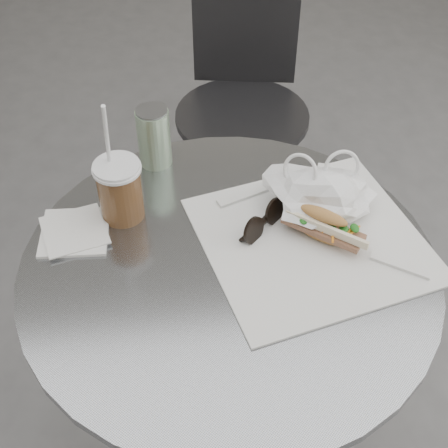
{
  "coord_description": "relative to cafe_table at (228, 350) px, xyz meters",
  "views": [
    {
      "loc": [
        -0.11,
        -0.54,
        1.59
      ],
      "look_at": [
        -0.0,
        0.25,
        0.79
      ],
      "focal_mm": 50.0,
      "sensor_mm": 36.0,
      "label": 1
    }
  ],
  "objects": [
    {
      "name": "napkin_stack",
      "position": [
        -0.28,
        0.12,
        0.28
      ],
      "size": [
        0.14,
        0.14,
        0.01
      ],
      "color": "white",
      "rests_on": "cafe_table"
    },
    {
      "name": "cafe_table",
      "position": [
        0.0,
        0.0,
        0.0
      ],
      "size": [
        0.76,
        0.76,
        0.74
      ],
      "color": "slate",
      "rests_on": "ground"
    },
    {
      "name": "sandwich_paper",
      "position": [
        0.16,
        0.04,
        0.28
      ],
      "size": [
        0.47,
        0.45,
        0.0
      ],
      "primitive_type": "cube",
      "rotation": [
        0.0,
        0.0,
        0.22
      ],
      "color": "white",
      "rests_on": "cafe_table"
    },
    {
      "name": "plastic_bag",
      "position": [
        0.19,
        0.1,
        0.32
      ],
      "size": [
        0.23,
        0.21,
        0.1
      ],
      "primitive_type": null,
      "rotation": [
        0.0,
        0.0,
        -0.35
      ],
      "color": "white",
      "rests_on": "cafe_table"
    },
    {
      "name": "sunglasses",
      "position": [
        0.08,
        0.08,
        0.29
      ],
      "size": [
        0.1,
        0.1,
        0.05
      ],
      "rotation": [
        0.0,
        0.0,
        0.76
      ],
      "color": "black",
      "rests_on": "cafe_table"
    },
    {
      "name": "chair_far",
      "position": [
        0.16,
        0.85,
        -0.12
      ],
      "size": [
        0.41,
        0.44,
        0.77
      ],
      "rotation": [
        0.0,
        0.0,
        2.96
      ],
      "color": "#29292B",
      "rests_on": "ground"
    },
    {
      "name": "iced_coffee",
      "position": [
        -0.19,
        0.16,
        0.34
      ],
      "size": [
        0.09,
        0.09,
        0.27
      ],
      "color": "brown",
      "rests_on": "cafe_table"
    },
    {
      "name": "banh_mi",
      "position": [
        0.18,
        0.04,
        0.31
      ],
      "size": [
        0.19,
        0.18,
        0.06
      ],
      "rotation": [
        0.0,
        0.0,
        -0.69
      ],
      "color": "#B97C46",
      "rests_on": "sandwich_paper"
    },
    {
      "name": "drink_can",
      "position": [
        -0.11,
        0.31,
        0.34
      ],
      "size": [
        0.07,
        0.07,
        0.13
      ],
      "color": "#568A50",
      "rests_on": "cafe_table"
    }
  ]
}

